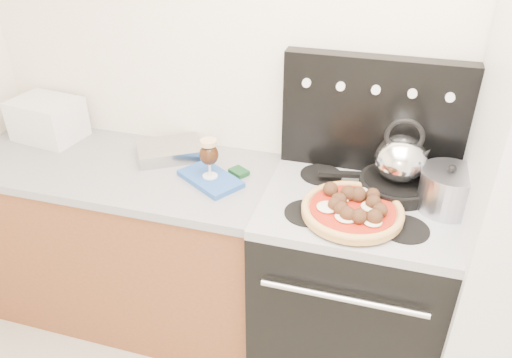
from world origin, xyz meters
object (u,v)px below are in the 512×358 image
at_px(toaster_oven, 48,119).
at_px(oven_mitt, 210,179).
at_px(beer_glass, 209,158).
at_px(tea_kettle, 401,155).
at_px(skillet, 396,185).
at_px(stove_body, 348,289).
at_px(pizza, 353,208).
at_px(stock_pot, 447,191).
at_px(pizza_pan, 352,216).
at_px(base_cabinet, 130,244).

xyz_separation_m(toaster_oven, oven_mitt, (0.92, -0.17, -0.09)).
distance_m(beer_glass, tea_kettle, 0.78).
bearing_deg(skillet, stove_body, -140.45).
bearing_deg(tea_kettle, pizza, -113.61).
bearing_deg(stove_body, stock_pot, 6.20).
height_order(tea_kettle, stock_pot, tea_kettle).
distance_m(toaster_oven, oven_mitt, 0.94).
bearing_deg(pizza_pan, beer_glass, 168.76).
height_order(skillet, stock_pot, stock_pot).
height_order(base_cabinet, oven_mitt, oven_mitt).
bearing_deg(pizza_pan, oven_mitt, 168.76).
distance_m(base_cabinet, pizza_pan, 1.21).
height_order(toaster_oven, tea_kettle, tea_kettle).
bearing_deg(skillet, tea_kettle, 0.00).
xyz_separation_m(toaster_oven, skillet, (1.69, -0.06, -0.05)).
height_order(stove_body, pizza, pizza).
bearing_deg(skillet, base_cabinet, -176.04).
xyz_separation_m(pizza, tea_kettle, (0.15, 0.23, 0.13)).
height_order(pizza_pan, skillet, skillet).
height_order(beer_glass, tea_kettle, tea_kettle).
xyz_separation_m(skillet, tea_kettle, (0.00, 0.00, 0.14)).
bearing_deg(toaster_oven, skillet, 5.74).
bearing_deg(pizza_pan, base_cabinet, 172.25).
bearing_deg(pizza_pan, stock_pot, 25.20).
distance_m(tea_kettle, stock_pot, 0.22).
bearing_deg(stove_body, beer_glass, -179.97).
relative_size(oven_mitt, beer_glass, 1.57).
height_order(oven_mitt, pizza, pizza).
distance_m(toaster_oven, skillet, 1.69).
bearing_deg(oven_mitt, beer_glass, 0.00).
bearing_deg(pizza_pan, stove_body, 82.72).
relative_size(toaster_oven, pizza_pan, 0.90).
xyz_separation_m(oven_mitt, pizza_pan, (0.62, -0.12, 0.01)).
height_order(skillet, tea_kettle, tea_kettle).
xyz_separation_m(base_cabinet, beer_glass, (0.47, -0.03, 0.58)).
distance_m(stove_body, pizza, 0.53).
distance_m(base_cabinet, stove_body, 1.11).
height_order(base_cabinet, stock_pot, stock_pot).
xyz_separation_m(tea_kettle, stock_pot, (0.19, -0.08, -0.09)).
bearing_deg(stock_pot, skillet, 157.78).
xyz_separation_m(base_cabinet, skillet, (1.24, 0.09, 0.52)).
height_order(toaster_oven, stock_pot, toaster_oven).
relative_size(toaster_oven, beer_glass, 1.78).
relative_size(stove_body, toaster_oven, 2.78).
bearing_deg(pizza, tea_kettle, 57.37).
bearing_deg(oven_mitt, base_cabinet, 176.92).
bearing_deg(pizza, base_cabinet, 172.25).
relative_size(base_cabinet, tea_kettle, 6.44).
bearing_deg(toaster_oven, base_cabinet, -10.44).
bearing_deg(skillet, stock_pot, -22.22).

